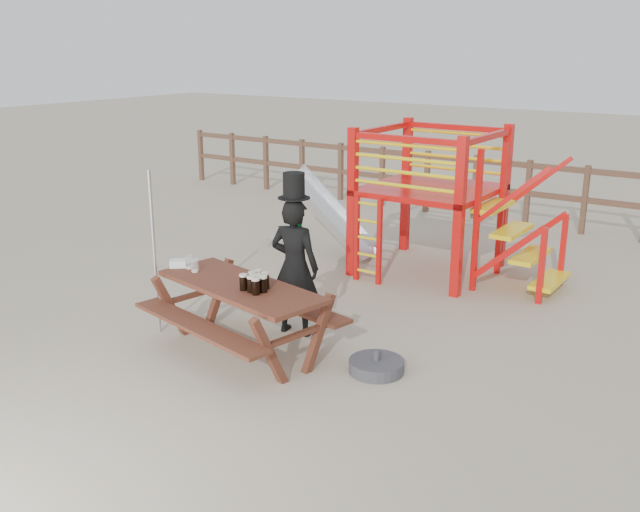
{
  "coord_description": "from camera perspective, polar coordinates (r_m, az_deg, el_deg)",
  "views": [
    {
      "loc": [
        4.52,
        -5.48,
        3.2
      ],
      "look_at": [
        0.22,
        0.8,
        0.91
      ],
      "focal_mm": 40.0,
      "sensor_mm": 36.0,
      "label": 1
    }
  ],
  "objects": [
    {
      "name": "ground",
      "position": [
        7.8,
        -4.71,
        -7.58
      ],
      "size": [
        60.0,
        60.0,
        0.0
      ],
      "primitive_type": "plane",
      "color": "tan",
      "rests_on": "ground"
    },
    {
      "name": "back_fence",
      "position": [
        13.51,
        14.3,
        5.68
      ],
      "size": [
        15.09,
        0.09,
        1.2
      ],
      "color": "brown",
      "rests_on": "ground"
    },
    {
      "name": "man_with_hat",
      "position": [
        7.97,
        -2.04,
        -0.58
      ],
      "size": [
        0.63,
        0.47,
        1.86
      ],
      "rotation": [
        0.0,
        0.0,
        3.31
      ],
      "color": "black",
      "rests_on": "ground"
    },
    {
      "name": "metal_pole",
      "position": [
        8.17,
        -13.13,
        0.21
      ],
      "size": [
        0.04,
        0.04,
        1.88
      ],
      "primitive_type": "cylinder",
      "color": "#B2B2B7",
      "rests_on": "ground"
    },
    {
      "name": "playground_fort",
      "position": [
        10.3,
        8.36,
        4.61
      ],
      "size": [
        4.71,
        1.84,
        2.1
      ],
      "color": "red",
      "rests_on": "ground"
    },
    {
      "name": "paper_bag",
      "position": [
        8.19,
        -11.3,
        -0.58
      ],
      "size": [
        0.23,
        0.22,
        0.08
      ],
      "primitive_type": "cube",
      "rotation": [
        0.0,
        0.0,
        0.74
      ],
      "color": "white",
      "rests_on": "picnic_table"
    },
    {
      "name": "picnic_table",
      "position": [
        7.62,
        -6.35,
        -4.27
      ],
      "size": [
        2.22,
        1.74,
        0.77
      ],
      "rotation": [
        0.0,
        0.0,
        -0.2
      ],
      "color": "brown",
      "rests_on": "ground"
    },
    {
      "name": "parasol_base",
      "position": [
        7.3,
        4.53,
        -8.76
      ],
      "size": [
        0.56,
        0.56,
        0.24
      ],
      "color": "#3B3B41",
      "rests_on": "ground"
    },
    {
      "name": "empty_glasses",
      "position": [
        8.03,
        -10.21,
        -0.65
      ],
      "size": [
        0.22,
        0.14,
        0.15
      ],
      "color": "silver",
      "rests_on": "picnic_table"
    },
    {
      "name": "stout_pints",
      "position": [
        7.3,
        -5.15,
        -2.09
      ],
      "size": [
        0.29,
        0.31,
        0.17
      ],
      "color": "black",
      "rests_on": "picnic_table"
    }
  ]
}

